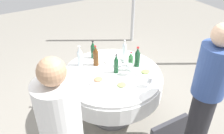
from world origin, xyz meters
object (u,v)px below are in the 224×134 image
plate_east (112,61)px  bottle_brown_front (96,56)px  plate_west (146,73)px  person_near (208,90)px  bottle_clear_right (80,56)px  plate_far (98,80)px  wine_glass_right (123,60)px  wine_glass_south (130,67)px  bottle_dark_green_outer (116,64)px  bottle_green_near (131,62)px  bottle_clear_inner (124,49)px  plate_mid (122,86)px  dining_table (112,83)px  bottle_dark_green_north (93,50)px  wine_glass_front (150,80)px  bottle_dark_green_south (137,57)px

plate_east → bottle_brown_front: bearing=-7.4°
plate_west → person_near: person_near is taller
bottle_clear_right → plate_far: bottle_clear_right is taller
wine_glass_right → wine_glass_south: 0.20m
plate_far → person_near: person_near is taller
bottle_dark_green_outer → plate_east: bottle_dark_green_outer is taller
bottle_green_near → bottle_clear_inner: bearing=-109.6°
bottle_brown_front → plate_far: bottle_brown_front is taller
bottle_clear_inner → plate_mid: bottle_clear_inner is taller
wine_glass_south → person_near: (-0.48, 0.77, -0.01)m
bottle_clear_inner → wine_glass_south: bottle_clear_inner is taller
bottle_clear_right → plate_mid: bottle_clear_right is taller
dining_table → plate_west: 0.45m
bottle_dark_green_north → wine_glass_front: size_ratio=1.80×
bottle_dark_green_outer → bottle_brown_front: 0.31m
bottle_dark_green_north → wine_glass_front: 0.94m
bottle_clear_right → wine_glass_front: (-0.50, 0.81, -0.04)m
bottle_dark_green_north → plate_mid: bearing=89.8°
wine_glass_south → plate_west: (-0.19, 0.08, -0.10)m
bottle_dark_green_south → plate_east: 0.37m
wine_glass_right → person_near: person_near is taller
dining_table → wine_glass_front: (-0.24, 0.44, 0.25)m
bottle_dark_green_north → plate_far: bearing=69.9°
bottle_clear_right → wine_glass_front: bearing=121.6°
bottle_green_near → plate_west: size_ratio=1.07×
wine_glass_south → plate_west: size_ratio=0.60×
bottle_dark_green_outer → bottle_dark_green_north: bearing=-79.2°
plate_east → bottle_dark_green_north: bearing=-51.1°
wine_glass_right → plate_west: (-0.17, 0.27, -0.09)m
bottle_green_near → wine_glass_right: bottle_green_near is taller
bottle_brown_front → dining_table: bearing=107.0°
plate_west → plate_east: bearing=-63.5°
bottle_dark_green_north → plate_east: bearing=128.9°
wine_glass_right → plate_west: bearing=121.9°
bottle_clear_right → wine_glass_front: size_ratio=2.00×
wine_glass_right → wine_glass_front: wine_glass_front is taller
bottle_clear_right → wine_glass_south: bearing=130.7°
bottle_dark_green_outer → wine_glass_front: bottle_dark_green_outer is taller
bottle_dark_green_south → bottle_dark_green_outer: bearing=-1.2°
bottle_dark_green_north → bottle_clear_right: size_ratio=0.90×
bottle_clear_inner → plate_mid: (0.39, 0.55, -0.11)m
bottle_clear_right → plate_far: (-0.04, 0.43, -0.12)m
wine_glass_south → plate_east: (0.04, -0.38, -0.10)m
wine_glass_front → person_near: bearing=131.8°
bottle_dark_green_outer → wine_glass_south: bottle_dark_green_outer is taller
plate_far → plate_west: (-0.58, 0.15, 0.00)m
wine_glass_front → plate_far: bearing=-40.1°
bottle_dark_green_north → plate_far: 0.55m
wine_glass_south → plate_east: bearing=-84.6°
bottle_dark_green_outer → bottle_dark_green_north: (0.09, -0.46, -0.00)m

